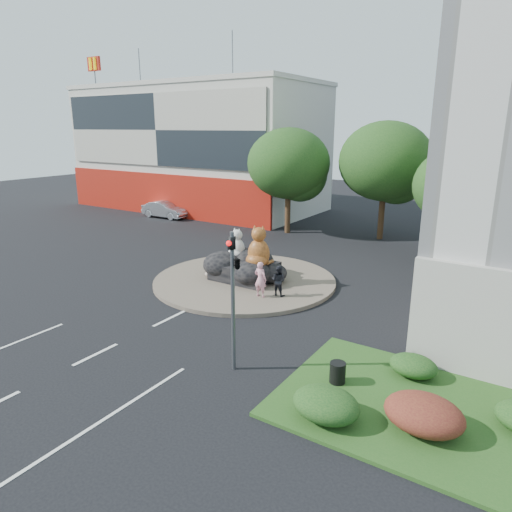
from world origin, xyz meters
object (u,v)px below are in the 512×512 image
at_px(cat_tabby, 259,246).
at_px(pedestrian_pink, 260,279).
at_px(kitten_calico, 209,269).
at_px(pedestrian_dark, 279,281).
at_px(cat_white, 237,244).
at_px(litter_bin, 338,372).
at_px(parked_car, 165,210).
at_px(kitten_white, 259,280).

bearing_deg(cat_tabby, pedestrian_pink, -70.65).
xyz_separation_m(kitten_calico, pedestrian_dark, (4.72, -0.40, 0.33)).
height_order(cat_white, cat_tabby, cat_tabby).
height_order(pedestrian_pink, litter_bin, pedestrian_pink).
height_order(cat_white, pedestrian_dark, cat_white).
bearing_deg(pedestrian_pink, parked_car, -34.44).
distance_m(cat_white, pedestrian_pink, 3.90).
xyz_separation_m(kitten_white, litter_bin, (7.15, -6.39, -0.08)).
bearing_deg(cat_white, litter_bin, -30.36).
relative_size(kitten_calico, litter_bin, 1.21).
relative_size(kitten_calico, pedestrian_dark, 0.56).
bearing_deg(pedestrian_pink, litter_bin, 140.96).
relative_size(cat_white, parked_car, 0.38).
relative_size(kitten_calico, kitten_white, 1.21).
distance_m(kitten_white, pedestrian_dark, 1.67).
bearing_deg(pedestrian_pink, pedestrian_dark, -134.32).
distance_m(cat_tabby, litter_bin, 10.29).
relative_size(pedestrian_pink, pedestrian_dark, 1.18).
bearing_deg(kitten_white, pedestrian_pink, -94.36).
relative_size(pedestrian_pink, parked_car, 0.38).
bearing_deg(cat_white, pedestrian_pink, -29.10).
xyz_separation_m(pedestrian_pink, litter_bin, (6.29, -5.13, -0.62)).
xyz_separation_m(cat_tabby, litter_bin, (7.48, -6.85, -1.76)).
xyz_separation_m(pedestrian_dark, litter_bin, (5.64, -5.79, -0.49)).
xyz_separation_m(cat_white, pedestrian_dark, (3.66, -1.65, -1.03)).
distance_m(kitten_calico, pedestrian_dark, 4.75).
distance_m(kitten_white, parked_car, 21.66).
relative_size(kitten_white, pedestrian_dark, 0.47).
bearing_deg(kitten_calico, litter_bin, 10.55).
xyz_separation_m(pedestrian_pink, pedestrian_dark, (0.65, 0.66, -0.14)).
relative_size(parked_car, litter_bin, 6.61).
height_order(kitten_calico, litter_bin, kitten_calico).
bearing_deg(pedestrian_dark, kitten_calico, -3.54).
height_order(kitten_white, pedestrian_dark, pedestrian_dark).
height_order(pedestrian_dark, parked_car, pedestrian_dark).
xyz_separation_m(cat_white, cat_tabby, (1.82, -0.59, 0.24)).
bearing_deg(pedestrian_dark, cat_tabby, -28.52).
xyz_separation_m(parked_car, litter_bin, (25.27, -18.24, -0.30)).
bearing_deg(litter_bin, pedestrian_dark, 134.25).
relative_size(kitten_white, litter_bin, 1.00).
bearing_deg(kitten_calico, pedestrian_pink, 26.87).
height_order(kitten_white, pedestrian_pink, pedestrian_pink).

